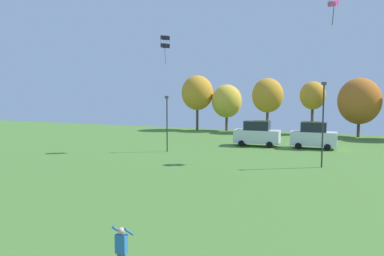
# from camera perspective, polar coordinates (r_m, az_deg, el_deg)

# --- Properties ---
(person_standing_near_foreground) EXTENTS (0.52, 0.49, 1.68)m
(person_standing_near_foreground) POSITION_cam_1_polar(r_m,az_deg,el_deg) (13.44, -9.86, -16.37)
(person_standing_near_foreground) COLOR brown
(person_standing_near_foreground) RESTS_ON ground
(kite_flying_0) EXTENTS (1.00, 0.99, 2.72)m
(kite_flying_0) POSITION_cam_1_polar(r_m,az_deg,el_deg) (39.01, -3.79, 11.97)
(kite_flying_0) COLOR black
(parked_car_leftmost) EXTENTS (4.77, 2.24, 2.64)m
(parked_car_leftmost) POSITION_cam_1_polar(r_m,az_deg,el_deg) (42.82, 9.11, -0.81)
(parked_car_leftmost) COLOR silver
(parked_car_leftmost) RESTS_ON ground
(parked_car_second_from_left) EXTENTS (4.48, 2.19, 2.67)m
(parked_car_second_from_left) POSITION_cam_1_polar(r_m,az_deg,el_deg) (42.18, 16.71, -1.05)
(parked_car_second_from_left) COLOR silver
(parked_car_second_from_left) RESTS_ON ground
(light_post_0) EXTENTS (0.36, 0.20, 6.46)m
(light_post_0) POSITION_cam_1_polar(r_m,az_deg,el_deg) (32.02, 17.91, 1.11)
(light_post_0) COLOR #2D2D33
(light_post_0) RESTS_ON ground
(light_post_2) EXTENTS (0.36, 0.20, 5.29)m
(light_post_2) POSITION_cam_1_polar(r_m,az_deg,el_deg) (38.41, -3.52, 1.16)
(light_post_2) COLOR #2D2D33
(light_post_2) RESTS_ON ground
(treeline_tree_0) EXTENTS (4.55, 4.55, 7.90)m
(treeline_tree_0) POSITION_cam_1_polar(r_m,az_deg,el_deg) (58.81, 0.75, 4.95)
(treeline_tree_0) COLOR brown
(treeline_tree_0) RESTS_ON ground
(treeline_tree_1) EXTENTS (4.25, 4.25, 6.57)m
(treeline_tree_1) POSITION_cam_1_polar(r_m,az_deg,el_deg) (57.81, 4.90, 3.78)
(treeline_tree_1) COLOR brown
(treeline_tree_1) RESTS_ON ground
(treeline_tree_2) EXTENTS (4.25, 4.25, 7.41)m
(treeline_tree_2) POSITION_cam_1_polar(r_m,az_deg,el_deg) (56.21, 10.57, 4.50)
(treeline_tree_2) COLOR brown
(treeline_tree_2) RESTS_ON ground
(treeline_tree_3) EXTENTS (3.36, 3.36, 6.94)m
(treeline_tree_3) POSITION_cam_1_polar(r_m,az_deg,el_deg) (55.70, 16.59, 4.36)
(treeline_tree_3) COLOR brown
(treeline_tree_3) RESTS_ON ground
(treeline_tree_4) EXTENTS (5.17, 5.17, 7.31)m
(treeline_tree_4) POSITION_cam_1_polar(r_m,az_deg,el_deg) (53.98, 22.45, 3.51)
(treeline_tree_4) COLOR brown
(treeline_tree_4) RESTS_ON ground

